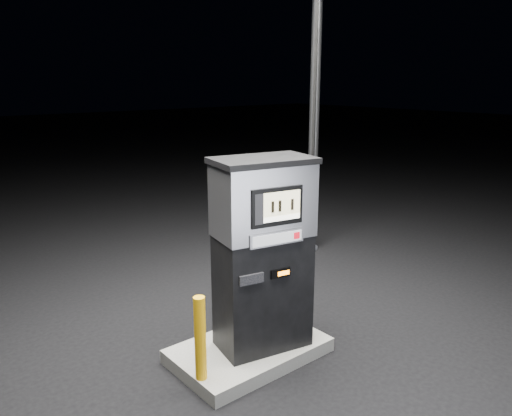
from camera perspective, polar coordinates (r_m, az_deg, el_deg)
ground at (r=5.61m, az=-0.79°, el=-16.62°), size 80.00×80.00×0.00m
pump_island at (r=5.58m, az=-0.80°, el=-15.96°), size 1.60×1.00×0.15m
fuel_dispenser at (r=5.12m, az=0.83°, el=-5.12°), size 1.16×0.79×4.17m
bollard_left at (r=4.82m, az=-6.39°, el=-14.60°), size 0.12×0.12×0.83m
bollard_right at (r=5.90m, az=3.93°, el=-9.10°), size 0.13×0.13×0.79m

